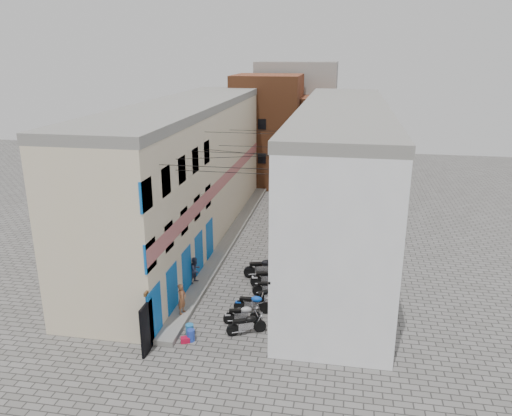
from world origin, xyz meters
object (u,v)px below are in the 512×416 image
Objects in this scene: motorcycle_c at (253,302)px; motorcycle_f at (269,276)px; motorcycle_d at (270,294)px; motorcycle_g at (263,267)px; motorcycle_e at (269,286)px; red_crate at (185,340)px; water_jug_near at (191,335)px; motorcycle_a at (246,323)px; person_a at (182,299)px; water_jug_far at (190,330)px; person_b at (195,270)px; motorcycle_b at (242,313)px.

motorcycle_f is at bearing 171.64° from motorcycle_c.
motorcycle_d is 0.85× the size of motorcycle_g.
red_crate is (-2.93, -4.96, -0.39)m from motorcycle_e.
motorcycle_d is at bearing 54.00° from water_jug_near.
motorcycle_d is (0.68, 1.04, -0.01)m from motorcycle_c.
motorcycle_c is 4.00m from motorcycle_g.
motorcycle_c is at bearing -71.35° from motorcycle_d.
motorcycle_a is 3.03m from motorcycle_d.
motorcycle_d is 1.87m from motorcycle_f.
motorcycle_a is at bearing -93.99° from person_a.
motorcycle_c is at bearing 47.15° from water_jug_far.
motorcycle_g is at bearing -166.10° from motorcycle_f.
motorcycle_d is at bearing 53.07° from red_crate.
motorcycle_d is 1.28× the size of person_b.
red_crate is at bearing -144.36° from water_jug_near.
water_jug_near is at bearing -141.18° from person_a.
motorcycle_d is 4.37m from person_b.
motorcycle_c is 1.96m from motorcycle_e.
motorcycle_g is 1.44× the size of person_a.
motorcycle_g is at bearing -40.75° from person_b.
motorcycle_e is 5.30m from water_jug_far.
motorcycle_a is 2.49m from water_jug_near.
motorcycle_b is at bearing 35.12° from water_jug_far.
water_jug_near is at bearing -144.75° from person_b.
motorcycle_f is (0.35, 2.88, 0.05)m from motorcycle_c.
motorcycle_a is at bearing 14.16° from water_jug_far.
person_a is at bearing -99.20° from motorcycle_d.
water_jug_near is at bearing -35.06° from motorcycle_g.
motorcycle_b reaches higher than motorcycle_e.
motorcycle_c is 2.90m from motorcycle_f.
water_jug_near is at bearing -41.92° from motorcycle_e.
motorcycle_d is 5.15m from red_crate.
motorcycle_g is at bearing 71.63° from water_jug_far.
motorcycle_a is 5.48m from person_b.
motorcycle_b is at bearing -79.47° from person_a.
motorcycle_c is (0.28, 1.08, 0.02)m from motorcycle_b.
motorcycle_e is (0.52, 1.89, -0.02)m from motorcycle_c.
motorcycle_a is 1.93m from motorcycle_c.
motorcycle_b is at bearing 43.90° from water_jug_near.
person_b is at bearing -106.74° from motorcycle_e.
water_jug_far is 1.48× the size of red_crate.
motorcycle_f is at bearing 152.41° from motorcycle_d.
motorcycle_b is at bearing -114.67° from person_b.
person_b is (-4.19, 1.15, 0.43)m from motorcycle_d.
person_a is 2.21m from water_jug_near.
motorcycle_f is 5.29× the size of red_crate.
motorcycle_c is 4.84× the size of red_crate.
motorcycle_e reaches higher than water_jug_near.
motorcycle_f reaches higher than motorcycle_c.
motorcycle_a is 5.93m from motorcycle_g.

